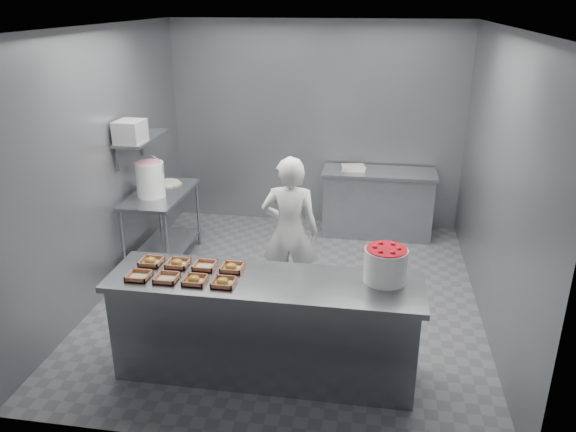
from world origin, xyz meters
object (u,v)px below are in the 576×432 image
object	(u,v)px
tray_1	(167,278)
tray_5	(178,263)
appliance	(130,132)
worker	(290,232)
tray_0	(139,276)
service_counter	(265,327)
back_counter	(377,203)
tray_4	(151,261)
tray_7	(232,267)
tray_2	(195,280)
glaze_bucket	(150,179)
tray_6	(205,265)
prep_table	(162,217)
tray_3	(223,282)
strawberry_tub	(386,264)

from	to	relation	value
tray_1	tray_5	bearing A→B (deg)	90.65
tray_1	appliance	distance (m)	2.23
worker	tray_0	bearing A→B (deg)	50.31
service_counter	worker	size ratio (longest dim) A/B	1.62
back_counter	tray_0	distance (m)	3.92
tray_4	tray_7	world-z (taller)	same
tray_0	tray_2	world-z (taller)	tray_2
tray_2	tray_4	world-z (taller)	same
tray_4	glaze_bucket	size ratio (longest dim) A/B	0.38
tray_1	worker	distance (m)	1.59
tray_5	glaze_bucket	world-z (taller)	glaze_bucket
back_counter	tray_6	size ratio (longest dim) A/B	8.01
appliance	worker	bearing A→B (deg)	-11.97
tray_6	worker	xyz separation A→B (m)	(0.56, 1.10, -0.12)
back_counter	worker	xyz separation A→B (m)	(-0.88, -2.02, 0.35)
service_counter	glaze_bucket	world-z (taller)	glaze_bucket
prep_table	tray_4	distance (m)	1.95
worker	prep_table	bearing A→B (deg)	-25.64
tray_5	tray_7	xyz separation A→B (m)	(0.48, 0.00, 0.00)
back_counter	tray_3	distance (m)	3.62
tray_1	appliance	world-z (taller)	appliance
back_counter	worker	bearing A→B (deg)	-113.61
tray_3	tray_6	distance (m)	0.36
service_counter	tray_0	xyz separation A→B (m)	(-1.02, -0.13, 0.47)
service_counter	tray_2	distance (m)	0.73
tray_6	appliance	xyz separation A→B (m)	(-1.28, 1.55, 0.77)
service_counter	tray_5	bearing A→B (deg)	170.32
worker	strawberry_tub	distance (m)	1.47
tray_7	strawberry_tub	world-z (taller)	strawberry_tub
tray_6	worker	bearing A→B (deg)	62.90
tray_2	glaze_bucket	distance (m)	2.27
tray_6	glaze_bucket	world-z (taller)	glaze_bucket
tray_4	tray_3	bearing A→B (deg)	-20.45
tray_0	tray_7	world-z (taller)	tray_7
tray_5	tray_2	bearing A→B (deg)	-48.20
tray_7	worker	distance (m)	1.15
tray_2	tray_7	bearing A→B (deg)	48.20
service_counter	tray_7	world-z (taller)	tray_7
prep_table	appliance	xyz separation A→B (m)	(-0.17, -0.27, 1.09)
tray_1	tray_4	distance (m)	0.36
tray_2	appliance	world-z (taller)	appliance
tray_2	glaze_bucket	world-z (taller)	glaze_bucket
service_counter	tray_7	size ratio (longest dim) A/B	13.88
tray_5	tray_6	size ratio (longest dim) A/B	1.00
tray_3	tray_4	size ratio (longest dim) A/B	1.00
tray_2	tray_0	bearing A→B (deg)	180.00
tray_2	tray_3	size ratio (longest dim) A/B	1.00
tray_5	appliance	distance (m)	2.01
tray_1	prep_table	bearing A→B (deg)	112.57
back_counter	tray_3	world-z (taller)	tray_3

